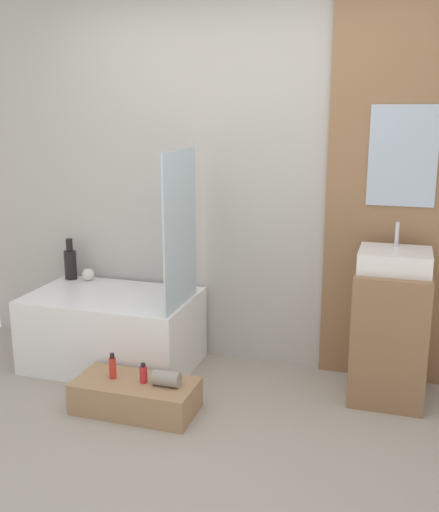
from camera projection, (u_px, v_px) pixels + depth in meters
The scene contains 13 objects.
ground_plane at pixel (165, 483), 2.88m from camera, with size 12.00×12.00×0.00m, color #A39989.
wall_tiled_back at pixel (251, 178), 4.04m from camera, with size 4.20×0.06×2.60m, color #B7B2A8.
wall_wood_accent at pixel (401, 183), 3.70m from camera, with size 0.91×0.04×2.60m.
bathtub at pixel (113, 330), 4.16m from camera, with size 1.13×0.72×0.51m.
glass_shower_screen at pixel (180, 230), 3.76m from camera, with size 0.01×0.55×0.99m, color silver.
wooden_step_bench at pixel (136, 396), 3.55m from camera, with size 0.72×0.35×0.19m, color #A87F56.
vanity_cabinet at pixel (390, 334), 3.67m from camera, with size 0.44×0.50×0.81m, color #8E6642.
sink at pixel (395, 260), 3.56m from camera, with size 0.42×0.36×0.28m.
vase_tall_dark at pixel (70, 263), 4.45m from camera, with size 0.09×0.09×0.31m.
vase_round_light at pixel (88, 275), 4.42m from camera, with size 0.09×0.09×0.09m, color silver.
bottle_soap_primary at pixel (113, 367), 3.56m from camera, with size 0.04×0.04×0.16m.
bottle_soap_secondary at pixel (143, 374), 3.50m from camera, with size 0.04×0.04×0.12m.
towel_roll at pixel (166, 379), 3.46m from camera, with size 0.09×0.09×0.16m, color gray.
Camera 1 is at (1.01, -2.34, 1.75)m, focal length 42.00 mm.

